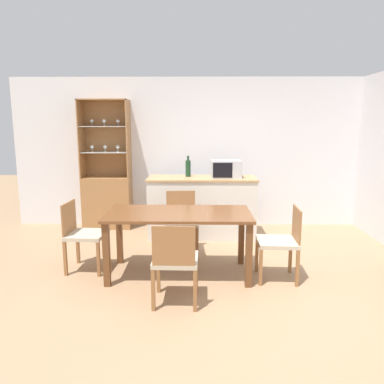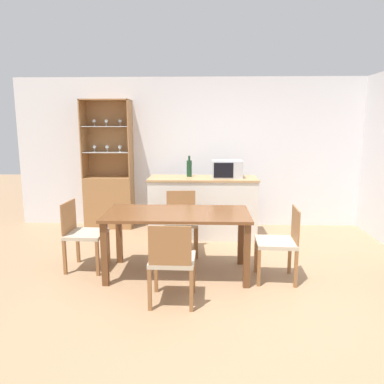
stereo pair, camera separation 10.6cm
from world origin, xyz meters
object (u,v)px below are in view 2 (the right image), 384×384
dining_chair_side_right_near (280,242)px  microwave (227,169)px  wine_bottle (189,168)px  dining_chair_head_far (181,221)px  dining_chair_side_left_far (83,234)px  display_cabinet (109,192)px  dining_chair_head_near (172,260)px  dining_table (177,221)px

dining_chair_side_right_near → microwave: 1.88m
dining_chair_side_right_near → wine_bottle: (-1.10, 1.77, 0.63)m
dining_chair_head_far → dining_chair_side_left_far: bearing=23.5°
dining_chair_side_left_far → microwave: 2.42m
display_cabinet → microwave: size_ratio=4.69×
dining_chair_side_right_near → dining_chair_head_far: (-1.18, 0.88, 0.00)m
dining_chair_head_far → microwave: (0.67, 0.82, 0.63)m
microwave → wine_bottle: wine_bottle is taller
dining_chair_head_near → dining_chair_head_far: bearing=91.4°
dining_table → dining_chair_side_right_near: 1.20m
wine_bottle → microwave: bearing=-6.8°
dining_chair_head_near → dining_chair_head_far: size_ratio=1.00×
dining_chair_head_near → dining_chair_side_left_far: size_ratio=1.00×
display_cabinet → dining_chair_side_right_near: (2.50, -2.19, -0.16)m
dining_chair_head_near → dining_chair_side_left_far: (-1.17, 0.88, 0.00)m
dining_table → dining_chair_head_far: (-0.00, 0.75, -0.20)m
display_cabinet → dining_table: size_ratio=1.29×
dining_chair_side_right_near → microwave: size_ratio=1.83×
display_cabinet → dining_chair_side_left_far: 1.95m
microwave → dining_chair_head_near: bearing=-106.0°
dining_chair_side_right_near → dining_chair_side_left_far: size_ratio=1.00×
wine_bottle → dining_chair_side_left_far: bearing=-129.5°
display_cabinet → dining_table: display_cabinet is taller
display_cabinet → dining_chair_head_far: (1.33, -1.31, -0.16)m
dining_chair_side_left_far → dining_chair_head_near: bearing=56.6°
dining_table → microwave: 1.76m
dining_table → dining_chair_side_left_far: dining_chair_side_left_far is taller
display_cabinet → dining_chair_head_far: size_ratio=2.56×
dining_chair_head_near → microwave: bearing=75.3°
dining_chair_side_left_far → wine_bottle: 2.06m
dining_chair_head_near → dining_chair_side_left_far: bearing=144.6°
dining_table → dining_chair_side_left_far: 1.20m
dining_table → dining_chair_head_near: size_ratio=1.98×
display_cabinet → microwave: display_cabinet is taller
display_cabinet → dining_chair_head_far: display_cabinet is taller
dining_chair_head_far → microwave: microwave is taller
dining_chair_head_near → microwave: microwave is taller
dining_chair_side_left_far → dining_table: bearing=87.2°
dining_chair_side_left_far → dining_chair_head_far: size_ratio=1.00×
dining_chair_side_left_far → wine_bottle: bearing=143.9°
display_cabinet → wine_bottle: (1.40, -0.42, 0.47)m
dining_chair_head_near → microwave: 2.49m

